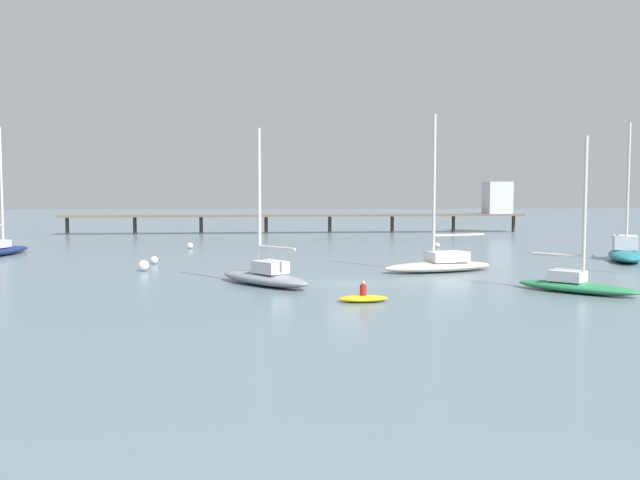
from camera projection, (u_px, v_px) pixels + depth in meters
name	position (u px, v px, depth m)	size (l,w,h in m)	color
ground_plane	(347.00, 284.00, 43.28)	(400.00, 400.00, 0.00)	slate
pier	(386.00, 208.00, 98.63)	(66.42, 4.76, 7.44)	brown
sailboat_navy	(0.00, 248.00, 62.93)	(3.74, 8.81, 11.90)	navy
sailboat_cream	(440.00, 263.00, 50.15)	(9.12, 4.73, 11.56)	beige
sailboat_gray	(265.00, 275.00, 42.79)	(6.67, 7.63, 9.91)	gray
sailboat_green	(575.00, 283.00, 39.66)	(6.27, 6.54, 9.10)	#287F4C
sailboat_teal	(625.00, 251.00, 58.29)	(6.13, 9.21, 11.76)	#1E727A
dinghy_yellow	(363.00, 298.00, 36.29)	(2.74, 1.31, 1.14)	yellow
mooring_buoy_inner	(154.00, 260.00, 55.42)	(0.64, 0.64, 0.64)	silver
mooring_buoy_mid	(437.00, 245.00, 71.80)	(0.54, 0.54, 0.54)	silver
mooring_buoy_near	(190.00, 246.00, 70.55)	(0.63, 0.63, 0.63)	silver
mooring_buoy_far	(144.00, 266.00, 50.49)	(0.81, 0.81, 0.81)	silver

